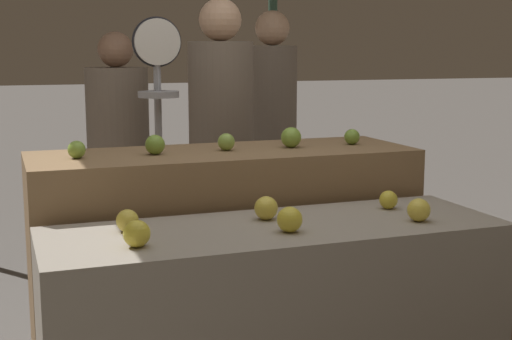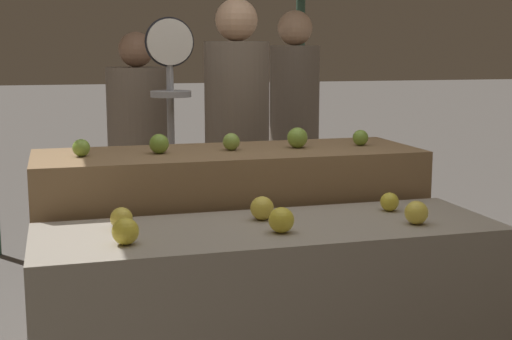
% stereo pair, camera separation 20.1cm
% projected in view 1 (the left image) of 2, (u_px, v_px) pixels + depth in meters
% --- Properties ---
extents(display_counter_back, '(1.63, 0.55, 1.05)m').
position_uv_depth(display_counter_back, '(225.00, 270.00, 3.12)').
color(display_counter_back, olive).
rests_on(display_counter_back, ground_plane).
extents(apple_front_0, '(0.09, 0.09, 0.09)m').
position_uv_depth(apple_front_0, '(137.00, 234.00, 2.23)').
color(apple_front_0, gold).
rests_on(apple_front_0, display_counter_front).
extents(apple_front_1, '(0.09, 0.09, 0.09)m').
position_uv_depth(apple_front_1, '(290.00, 220.00, 2.41)').
color(apple_front_1, gold).
rests_on(apple_front_1, display_counter_front).
extents(apple_front_2, '(0.08, 0.08, 0.08)m').
position_uv_depth(apple_front_2, '(419.00, 210.00, 2.56)').
color(apple_front_2, yellow).
rests_on(apple_front_2, display_counter_front).
extents(apple_front_3, '(0.08, 0.08, 0.08)m').
position_uv_depth(apple_front_3, '(127.00, 221.00, 2.42)').
color(apple_front_3, yellow).
rests_on(apple_front_3, display_counter_front).
extents(apple_front_4, '(0.09, 0.09, 0.09)m').
position_uv_depth(apple_front_4, '(265.00, 208.00, 2.59)').
color(apple_front_4, yellow).
rests_on(apple_front_4, display_counter_front).
extents(apple_front_5, '(0.07, 0.07, 0.07)m').
position_uv_depth(apple_front_5, '(388.00, 200.00, 2.77)').
color(apple_front_5, gold).
rests_on(apple_front_5, display_counter_front).
extents(apple_back_0, '(0.07, 0.07, 0.07)m').
position_uv_depth(apple_back_0, '(77.00, 150.00, 2.81)').
color(apple_back_0, '#84AD3D').
rests_on(apple_back_0, display_counter_back).
extents(apple_back_1, '(0.08, 0.08, 0.08)m').
position_uv_depth(apple_back_1, '(155.00, 145.00, 2.91)').
color(apple_back_1, '#7AA338').
rests_on(apple_back_1, display_counter_back).
extents(apple_back_2, '(0.07, 0.07, 0.07)m').
position_uv_depth(apple_back_2, '(226.00, 142.00, 3.03)').
color(apple_back_2, '#8EB247').
rests_on(apple_back_2, display_counter_back).
extents(apple_back_3, '(0.09, 0.09, 0.09)m').
position_uv_depth(apple_back_3, '(291.00, 137.00, 3.13)').
color(apple_back_3, '#84AD3D').
rests_on(apple_back_3, display_counter_back).
extents(apple_back_4, '(0.07, 0.07, 0.07)m').
position_uv_depth(apple_back_4, '(352.00, 137.00, 3.23)').
color(apple_back_4, '#7AA338').
rests_on(apple_back_4, display_counter_back).
extents(produce_scale, '(0.24, 0.20, 1.64)m').
position_uv_depth(produce_scale, '(159.00, 114.00, 3.49)').
color(produce_scale, '#99999E').
rests_on(produce_scale, ground_plane).
extents(person_vendor_at_scale, '(0.48, 0.48, 1.75)m').
position_uv_depth(person_vendor_at_scale, '(221.00, 135.00, 3.93)').
color(person_vendor_at_scale, '#2D2D38').
rests_on(person_vendor_at_scale, ground_plane).
extents(person_customer_left, '(0.38, 0.38, 1.73)m').
position_uv_depth(person_customer_left, '(272.00, 120.00, 4.77)').
color(person_customer_left, '#2D2D38').
rests_on(person_customer_left, ground_plane).
extents(person_customer_right, '(0.48, 0.48, 1.58)m').
position_uv_depth(person_customer_right, '(119.00, 147.00, 4.26)').
color(person_customer_right, '#2D2D38').
rests_on(person_customer_right, ground_plane).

